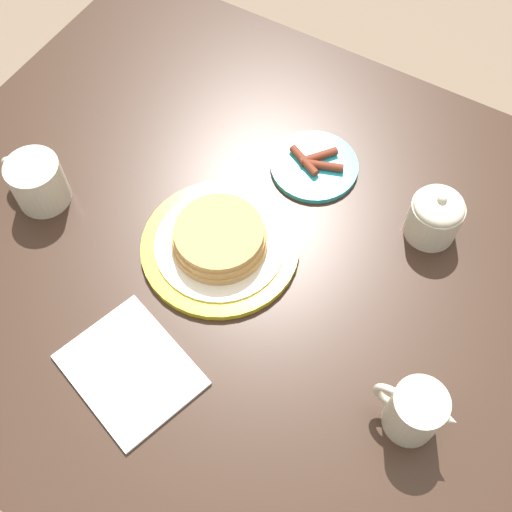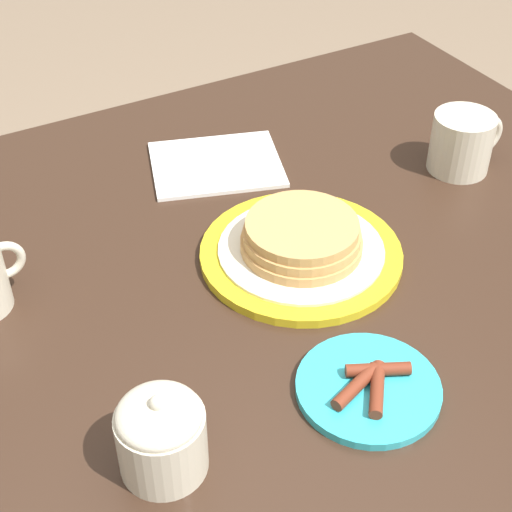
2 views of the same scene
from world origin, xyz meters
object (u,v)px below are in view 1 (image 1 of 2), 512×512
Objects in this scene: sugar_bowl at (435,215)px; napkin at (130,370)px; side_plate_bacon at (314,165)px; creamer_pitcher at (415,411)px; pancake_plate at (220,242)px; coffee_mug at (36,181)px.

napkin is (0.28, 0.44, -0.04)m from sugar_bowl.
sugar_bowl is (-0.22, 0.02, 0.04)m from side_plate_bacon.
sugar_bowl is (0.10, -0.30, -0.00)m from creamer_pitcher.
coffee_mug is (0.31, 0.06, 0.02)m from pancake_plate.
pancake_plate is at bearing -168.18° from coffee_mug.
creamer_pitcher reaches higher than napkin.
coffee_mug is 0.53× the size of napkin.
pancake_plate is 2.14× the size of coffee_mug.
pancake_plate is at bearing 36.09° from sugar_bowl.
pancake_plate is 2.61× the size of sugar_bowl.
creamer_pitcher is 0.51× the size of napkin.
coffee_mug is 0.68m from creamer_pitcher.
side_plate_bacon is 0.46m from creamer_pitcher.
side_plate_bacon is at bearing -103.62° from pancake_plate.
pancake_plate is 0.24m from napkin.
coffee_mug is (0.36, 0.28, 0.04)m from side_plate_bacon.
coffee_mug is 1.22× the size of sugar_bowl.
side_plate_bacon is 1.56× the size of sugar_bowl.
creamer_pitcher is (-0.68, 0.04, 0.00)m from coffee_mug.
side_plate_bacon is at bearing -5.15° from sugar_bowl.
pancake_plate is at bearing -15.75° from creamer_pitcher.
creamer_pitcher is 0.40m from napkin.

